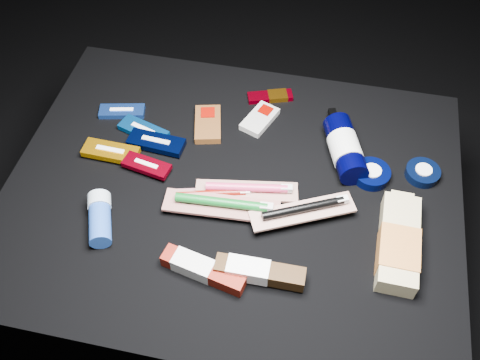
% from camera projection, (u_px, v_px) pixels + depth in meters
% --- Properties ---
extents(ground, '(3.00, 3.00, 0.00)m').
position_uv_depth(ground, '(234.00, 275.00, 1.48)').
color(ground, black).
rests_on(ground, ground).
extents(cloth_table, '(0.98, 0.78, 0.40)m').
position_uv_depth(cloth_table, '(233.00, 237.00, 1.32)').
color(cloth_table, black).
rests_on(cloth_table, ground).
extents(luna_bar_0, '(0.11, 0.06, 0.01)m').
position_uv_depth(luna_bar_0, '(122.00, 111.00, 1.29)').
color(luna_bar_0, '#1E48AA').
rests_on(luna_bar_0, cloth_table).
extents(luna_bar_1, '(0.13, 0.08, 0.02)m').
position_uv_depth(luna_bar_1, '(144.00, 130.00, 1.25)').
color(luna_bar_1, '#0953A7').
rests_on(luna_bar_1, cloth_table).
extents(luna_bar_2, '(0.13, 0.06, 0.02)m').
position_uv_depth(luna_bar_2, '(156.00, 142.00, 1.22)').
color(luna_bar_2, black).
rests_on(luna_bar_2, cloth_table).
extents(luna_bar_3, '(0.13, 0.05, 0.02)m').
position_uv_depth(luna_bar_3, '(111.00, 152.00, 1.20)').
color(luna_bar_3, orange).
rests_on(luna_bar_3, cloth_table).
extents(luna_bar_4, '(0.11, 0.06, 0.01)m').
position_uv_depth(luna_bar_4, '(147.00, 165.00, 1.18)').
color(luna_bar_4, maroon).
rests_on(luna_bar_4, cloth_table).
extents(clif_bar_0, '(0.08, 0.12, 0.02)m').
position_uv_depth(clif_bar_0, '(208.00, 123.00, 1.27)').
color(clif_bar_0, '#5D3415').
rests_on(clif_bar_0, cloth_table).
extents(clif_bar_1, '(0.09, 0.11, 0.02)m').
position_uv_depth(clif_bar_1, '(261.00, 118.00, 1.28)').
color(clif_bar_1, '#B3B2AB').
rests_on(clif_bar_1, cloth_table).
extents(power_bar, '(0.12, 0.07, 0.01)m').
position_uv_depth(power_bar, '(273.00, 96.00, 1.33)').
color(power_bar, '#6E000E').
rests_on(power_bar, cloth_table).
extents(lotion_bottle, '(0.11, 0.21, 0.07)m').
position_uv_depth(lotion_bottle, '(345.00, 148.00, 1.19)').
color(lotion_bottle, black).
rests_on(lotion_bottle, cloth_table).
extents(cream_tin_upper, '(0.07, 0.07, 0.02)m').
position_uv_depth(cream_tin_upper, '(423.00, 173.00, 1.17)').
color(cream_tin_upper, black).
rests_on(cream_tin_upper, cloth_table).
extents(cream_tin_lower, '(0.08, 0.08, 0.03)m').
position_uv_depth(cream_tin_lower, '(371.00, 174.00, 1.17)').
color(cream_tin_lower, black).
rests_on(cream_tin_lower, cloth_table).
extents(bodywash_bottle, '(0.08, 0.22, 0.05)m').
position_uv_depth(bodywash_bottle, '(398.00, 244.00, 1.05)').
color(bodywash_bottle, tan).
rests_on(bodywash_bottle, cloth_table).
extents(deodorant_stick, '(0.09, 0.12, 0.05)m').
position_uv_depth(deodorant_stick, '(100.00, 218.00, 1.09)').
color(deodorant_stick, '#2149A3').
rests_on(deodorant_stick, cloth_table).
extents(toothbrush_pack_0, '(0.19, 0.09, 0.02)m').
position_uv_depth(toothbrush_pack_0, '(212.00, 195.00, 1.14)').
color(toothbrush_pack_0, '#B8B0AD').
rests_on(toothbrush_pack_0, cloth_table).
extents(toothbrush_pack_1, '(0.22, 0.09, 0.02)m').
position_uv_depth(toothbrush_pack_1, '(248.00, 189.00, 1.14)').
color(toothbrush_pack_1, '#B8AFAB').
rests_on(toothbrush_pack_1, cloth_table).
extents(toothbrush_pack_2, '(0.25, 0.07, 0.03)m').
position_uv_depth(toothbrush_pack_2, '(223.00, 205.00, 1.10)').
color(toothbrush_pack_2, '#A29B97').
rests_on(toothbrush_pack_2, cloth_table).
extents(toothbrush_pack_3, '(0.22, 0.14, 0.02)m').
position_uv_depth(toothbrush_pack_3, '(304.00, 210.00, 1.09)').
color(toothbrush_pack_3, silver).
rests_on(toothbrush_pack_3, cloth_table).
extents(toothpaste_carton_red, '(0.17, 0.07, 0.03)m').
position_uv_depth(toothpaste_carton_red, '(200.00, 268.00, 1.02)').
color(toothpaste_carton_red, maroon).
rests_on(toothpaste_carton_red, cloth_table).
extents(toothpaste_carton_green, '(0.17, 0.04, 0.03)m').
position_uv_depth(toothpaste_carton_green, '(256.00, 271.00, 1.01)').
color(toothpaste_carton_green, black).
rests_on(toothpaste_carton_green, cloth_table).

